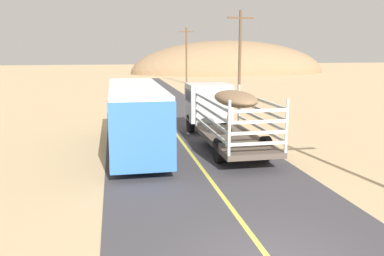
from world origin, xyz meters
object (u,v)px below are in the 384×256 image
bus (136,116)px  power_pole_far (186,54)px  power_pole_mid (240,57)px  livestock_truck (217,108)px

bus → power_pole_far: power_pole_far is taller
bus → power_pole_mid: bearing=53.7°
bus → power_pole_mid: 15.93m
livestock_truck → power_pole_mid: 12.35m
livestock_truck → power_pole_far: 36.25m
power_pole_mid → power_pole_far: 24.74m
livestock_truck → power_pole_mid: size_ratio=1.21×
power_pole_mid → power_pole_far: bearing=90.0°
livestock_truck → bus: (-4.54, -1.56, -0.04)m
livestock_truck → bus: bearing=-161.0°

